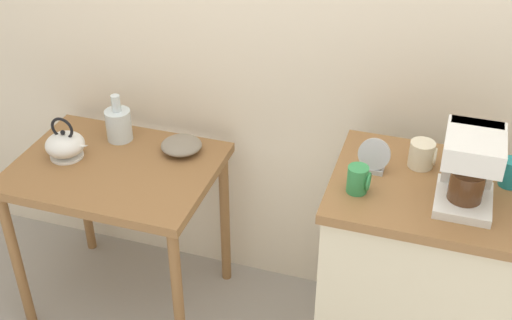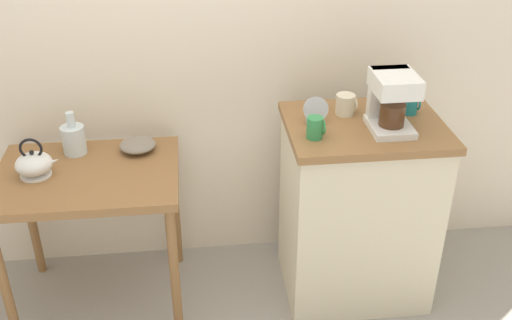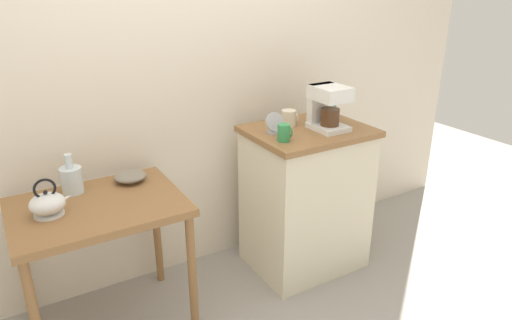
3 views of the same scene
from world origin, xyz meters
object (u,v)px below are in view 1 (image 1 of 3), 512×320
Objects in this scene: teakettle at (66,145)px; table_clock at (374,157)px; bowl_stoneware at (181,145)px; glass_carafe_vase at (119,124)px; mug_small_cream at (422,154)px; mug_tall_green at (358,179)px; coffee_maker at (470,164)px; mug_dark_teal at (512,173)px.

teakettle is 1.26m from table_clock.
glass_carafe_vase reaches higher than bowl_stoneware.
mug_tall_green is at bearing -130.12° from mug_small_cream.
mug_small_cream is at bearing 133.48° from coffee_maker.
mug_dark_teal is at bearing -4.99° from glass_carafe_vase.
mug_dark_teal is 0.46m from table_clock.
glass_carafe_vase is at bearing 169.10° from coffee_maker.
table_clock reaches higher than glass_carafe_vase.
bowl_stoneware is at bearing 158.08° from mug_tall_green.
mug_dark_teal is at bearing 43.25° from coffee_maker.
mug_dark_teal is (1.27, -0.12, 0.20)m from bowl_stoneware.
mug_small_cream is (-0.30, 0.03, -0.00)m from mug_dark_teal.
bowl_stoneware is 1.79× the size of mug_small_cream.
table_clock is at bearing -9.86° from glass_carafe_vase.
bowl_stoneware is 1.74× the size of mug_dark_teal.
teakettle is at bearing -126.21° from glass_carafe_vase.
teakettle is (-0.43, -0.18, 0.03)m from bowl_stoneware.
glass_carafe_vase is 1.27m from mug_small_cream.
table_clock is (1.25, 0.00, 0.18)m from teakettle.
glass_carafe_vase is 2.19× the size of mug_tall_green.
mug_small_cream reaches higher than glass_carafe_vase.
mug_tall_green is (0.78, -0.31, 0.20)m from bowl_stoneware.
coffee_maker is at bearing -2.88° from teakettle.
coffee_maker is at bearing -12.93° from bowl_stoneware.
teakettle is at bearing -157.58° from bowl_stoneware.
teakettle is 1.42m from mug_small_cream.
mug_dark_teal is 0.30m from mug_small_cream.
glass_carafe_vase is at bearing 175.03° from mug_small_cream.
table_clock is (0.81, -0.18, 0.21)m from bowl_stoneware.
coffee_maker is at bearing -10.90° from glass_carafe_vase.
mug_dark_teal is at bearing 21.76° from mug_tall_green.
teakettle is 1.71m from mug_dark_teal.
mug_small_cream is at bearing 174.90° from mug_dark_teal.
bowl_stoneware is 1.78× the size of mug_tall_green.
mug_dark_teal reaches higher than bowl_stoneware.
glass_carafe_vase is 1.13m from table_clock.
coffee_maker is at bearing -14.53° from table_clock.
glass_carafe_vase is 2.13× the size of mug_dark_teal.
mug_dark_teal is (1.56, -0.14, 0.16)m from glass_carafe_vase.
coffee_maker reaches higher than mug_tall_green.
mug_tall_green is at bearing -6.36° from teakettle.
coffee_maker is 0.22m from mug_dark_teal.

